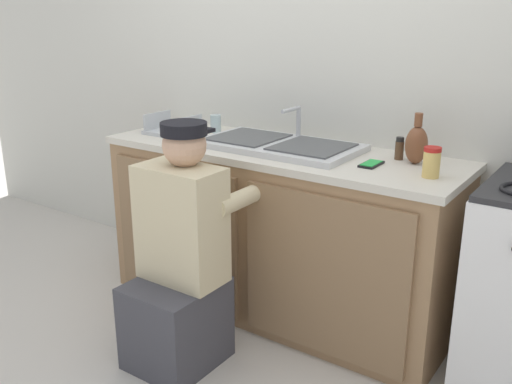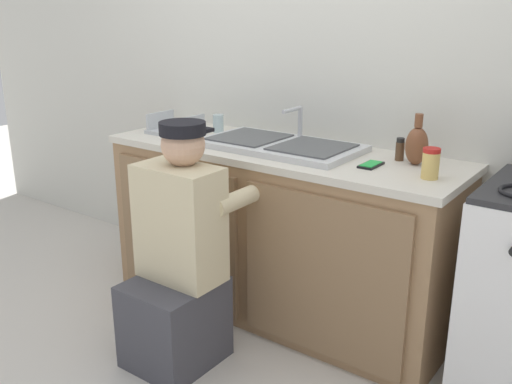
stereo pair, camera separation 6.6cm
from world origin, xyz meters
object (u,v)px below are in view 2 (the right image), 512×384
object	(u,v)px
cell_phone	(371,165)
condiment_jar	(431,163)
water_glass	(218,123)
sink_double_basin	(280,145)
vase_decorative	(417,145)
spice_bottle_pepper	(400,150)
plumber_person	(179,266)
dish_rack_tray	(176,129)

from	to	relation	value
cell_phone	condiment_jar	bearing A→B (deg)	-7.43
water_glass	cell_phone	distance (m)	1.04
sink_double_basin	vase_decorative	bearing A→B (deg)	8.47
water_glass	spice_bottle_pepper	bearing A→B (deg)	0.25
vase_decorative	spice_bottle_pepper	distance (m)	0.10
cell_phone	vase_decorative	bearing A→B (deg)	43.42
plumber_person	cell_phone	world-z (taller)	plumber_person
plumber_person	spice_bottle_pepper	xyz separation A→B (m)	(0.68, 0.78, 0.48)
vase_decorative	dish_rack_tray	size ratio (longest dim) A/B	0.82
water_glass	plumber_person	bearing A→B (deg)	-62.42
vase_decorative	cell_phone	size ratio (longest dim) A/B	1.64
vase_decorative	cell_phone	distance (m)	0.22
plumber_person	water_glass	world-z (taller)	plumber_person
sink_double_basin	condiment_jar	distance (m)	0.80
spice_bottle_pepper	water_glass	xyz separation A→B (m)	(-1.08, -0.00, -0.00)
sink_double_basin	dish_rack_tray	xyz separation A→B (m)	(-0.67, -0.05, 0.01)
plumber_person	dish_rack_tray	distance (m)	0.95
vase_decorative	water_glass	bearing A→B (deg)	178.77
vase_decorative	condiment_jar	world-z (taller)	vase_decorative
water_glass	dish_rack_tray	xyz separation A→B (m)	(-0.17, -0.17, -0.03)
condiment_jar	plumber_person	bearing A→B (deg)	-147.29
cell_phone	spice_bottle_pepper	bearing A→B (deg)	70.41
cell_phone	condiment_jar	world-z (taller)	condiment_jar
vase_decorative	water_glass	distance (m)	1.17
spice_bottle_pepper	dish_rack_tray	world-z (taller)	dish_rack_tray
plumber_person	vase_decorative	size ratio (longest dim) A/B	4.80
sink_double_basin	vase_decorative	size ratio (longest dim) A/B	3.48
spice_bottle_pepper	cell_phone	distance (m)	0.19
cell_phone	dish_rack_tray	xyz separation A→B (m)	(-1.19, -0.00, 0.02)
sink_double_basin	plumber_person	bearing A→B (deg)	-98.60
condiment_jar	dish_rack_tray	size ratio (longest dim) A/B	0.46
condiment_jar	vase_decorative	bearing A→B (deg)	126.27
vase_decorative	spice_bottle_pepper	xyz separation A→B (m)	(-0.09, 0.03, -0.04)
plumber_person	vase_decorative	xyz separation A→B (m)	(0.76, 0.75, 0.52)
cell_phone	dish_rack_tray	world-z (taller)	dish_rack_tray
plumber_person	cell_phone	size ratio (longest dim) A/B	7.89
spice_bottle_pepper	cell_phone	bearing A→B (deg)	-109.59
plumber_person	vase_decorative	bearing A→B (deg)	44.52
vase_decorative	spice_bottle_pepper	world-z (taller)	vase_decorative
water_glass	dish_rack_tray	world-z (taller)	dish_rack_tray
spice_bottle_pepper	water_glass	size ratio (longest dim) A/B	1.05
plumber_person	water_glass	size ratio (longest dim) A/B	11.04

